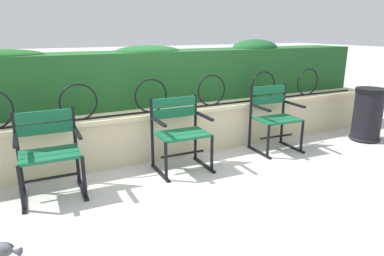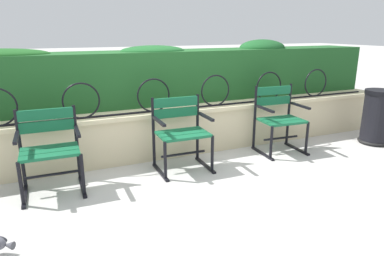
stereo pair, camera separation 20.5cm
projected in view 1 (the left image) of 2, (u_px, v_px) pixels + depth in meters
ground_plane at (196, 178)px, 3.86m from camera, size 60.00×60.00×0.00m
stone_wall at (167, 132)px, 4.51m from camera, size 7.04×0.41×0.61m
iron_arch_fence at (153, 98)px, 4.22m from camera, size 6.50×0.02×0.42m
hedge_row at (152, 75)px, 4.76m from camera, size 6.89×0.67×0.84m
park_chair_left at (49, 150)px, 3.38m from camera, size 0.60×0.53×0.84m
park_chair_centre at (180, 131)px, 4.02m from camera, size 0.62×0.53×0.84m
park_chair_right at (274, 116)px, 4.67m from camera, size 0.61×0.55×0.88m
pigeon_near_chairs at (0, 249)px, 2.42m from camera, size 0.27×0.20×0.22m
trash_bin at (367, 116)px, 5.09m from camera, size 0.44×0.44×0.78m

